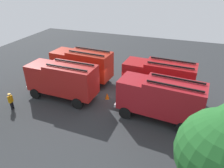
{
  "coord_description": "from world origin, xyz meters",
  "views": [
    {
      "loc": [
        -6.32,
        17.6,
        11.31
      ],
      "look_at": [
        0.0,
        0.0,
        1.4
      ],
      "focal_mm": 33.39,
      "sensor_mm": 36.0,
      "label": 1
    }
  ],
  "objects": [
    {
      "name": "firefighter_0",
      "position": [
        8.05,
        5.41,
        0.91
      ],
      "size": [
        0.29,
        0.44,
        1.64
      ],
      "rotation": [
        0.0,
        0.0,
        3.26
      ],
      "color": "black",
      "rests_on": "ground"
    },
    {
      "name": "traffic_cone_0",
      "position": [
        0.28,
        0.68,
        0.32
      ],
      "size": [
        0.44,
        0.44,
        0.63
      ],
      "primitive_type": "cone",
      "color": "#F2600C",
      "rests_on": "ground"
    },
    {
      "name": "fire_truck_2",
      "position": [
        -5.12,
        2.23,
        2.15
      ],
      "size": [
        7.41,
        3.33,
        3.88
      ],
      "rotation": [
        0.0,
        0.0,
        -0.1
      ],
      "color": "#A41920",
      "rests_on": "ground"
    },
    {
      "name": "tree_1",
      "position": [
        -8.62,
        9.75,
        4.31
      ],
      "size": [
        4.13,
        4.13,
        6.4
      ],
      "color": "brown",
      "rests_on": "ground"
    },
    {
      "name": "firefighter_1",
      "position": [
        6.05,
        -5.1,
        1.0
      ],
      "size": [
        0.48,
        0.4,
        1.77
      ],
      "rotation": [
        0.0,
        0.0,
        1.1
      ],
      "color": "black",
      "rests_on": "ground"
    },
    {
      "name": "fire_truck_0",
      "position": [
        -4.38,
        -1.77,
        2.15
      ],
      "size": [
        7.35,
        3.15,
        3.88
      ],
      "rotation": [
        0.0,
        0.0,
        -0.07
      ],
      "color": "#A51417",
      "rests_on": "ground"
    },
    {
      "name": "fire_truck_3",
      "position": [
        4.49,
        1.97,
        2.15
      ],
      "size": [
        7.28,
        2.96,
        3.88
      ],
      "rotation": [
        0.0,
        0.0,
        -0.03
      ],
      "color": "#A81D1A",
      "rests_on": "ground"
    },
    {
      "name": "ground_plane",
      "position": [
        0.0,
        0.0,
        0.0
      ],
      "size": [
        48.25,
        48.25,
        0.0
      ],
      "primitive_type": "plane",
      "color": "#2D3033"
    },
    {
      "name": "fire_truck_1",
      "position": [
        4.44,
        -2.14,
        2.15
      ],
      "size": [
        7.36,
        3.18,
        3.88
      ],
      "rotation": [
        0.0,
        0.0,
        -0.07
      ],
      "color": "#AB2011",
      "rests_on": "ground"
    }
  ]
}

